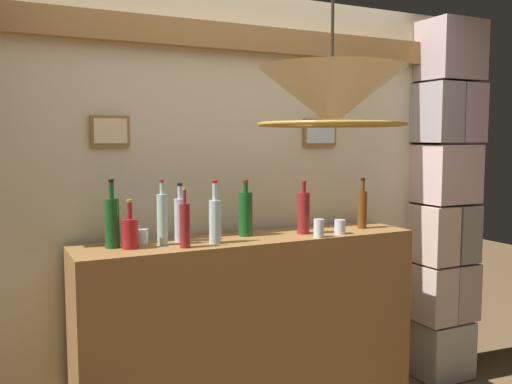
{
  "coord_description": "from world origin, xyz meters",
  "views": [
    {
      "loc": [
        -1.26,
        -1.8,
        1.63
      ],
      "look_at": [
        0.0,
        0.77,
        1.35
      ],
      "focal_mm": 38.58,
      "sensor_mm": 36.0,
      "label": 1
    }
  ],
  "objects_px": {
    "liquor_bottle_port": "(162,219)",
    "glass_tumbler_rocks": "(319,228)",
    "pendant_lamp": "(332,99)",
    "liquor_bottle_scotch": "(362,208)",
    "liquor_bottle_bourbon": "(112,222)",
    "liquor_bottle_vermouth": "(245,213)",
    "liquor_bottle_gin": "(180,219)",
    "liquor_bottle_rye": "(130,232)",
    "glass_tumbler_highball": "(141,236)",
    "liquor_bottle_brandy": "(215,219)",
    "liquor_bottle_rum": "(185,225)",
    "liquor_bottle_vodka": "(303,212)",
    "glass_tumbler_shot": "(340,227)"
  },
  "relations": [
    {
      "from": "liquor_bottle_gin",
      "to": "liquor_bottle_scotch",
      "type": "bearing_deg",
      "value": -3.68
    },
    {
      "from": "liquor_bottle_gin",
      "to": "glass_tumbler_shot",
      "type": "xyz_separation_m",
      "value": [
        0.87,
        -0.18,
        -0.08
      ]
    },
    {
      "from": "liquor_bottle_vodka",
      "to": "pendant_lamp",
      "type": "xyz_separation_m",
      "value": [
        -0.36,
        -0.79,
        0.56
      ]
    },
    {
      "from": "liquor_bottle_rum",
      "to": "liquor_bottle_vermouth",
      "type": "relative_size",
      "value": 0.96
    },
    {
      "from": "pendant_lamp",
      "to": "liquor_bottle_vodka",
      "type": "bearing_deg",
      "value": 65.84
    },
    {
      "from": "liquor_bottle_gin",
      "to": "glass_tumbler_rocks",
      "type": "xyz_separation_m",
      "value": [
        0.71,
        -0.22,
        -0.07
      ]
    },
    {
      "from": "liquor_bottle_rum",
      "to": "pendant_lamp",
      "type": "height_order",
      "value": "pendant_lamp"
    },
    {
      "from": "liquor_bottle_gin",
      "to": "glass_tumbler_shot",
      "type": "relative_size",
      "value": 3.77
    },
    {
      "from": "liquor_bottle_scotch",
      "to": "liquor_bottle_vermouth",
      "type": "height_order",
      "value": "liquor_bottle_vermouth"
    },
    {
      "from": "glass_tumbler_rocks",
      "to": "pendant_lamp",
      "type": "xyz_separation_m",
      "value": [
        -0.37,
        -0.65,
        0.63
      ]
    },
    {
      "from": "liquor_bottle_brandy",
      "to": "liquor_bottle_rum",
      "type": "bearing_deg",
      "value": -166.02
    },
    {
      "from": "liquor_bottle_vermouth",
      "to": "glass_tumbler_rocks",
      "type": "xyz_separation_m",
      "value": [
        0.33,
        -0.22,
        -0.08
      ]
    },
    {
      "from": "liquor_bottle_port",
      "to": "liquor_bottle_vermouth",
      "type": "bearing_deg",
      "value": 6.84
    },
    {
      "from": "glass_tumbler_highball",
      "to": "glass_tumbler_shot",
      "type": "height_order",
      "value": "glass_tumbler_shot"
    },
    {
      "from": "pendant_lamp",
      "to": "liquor_bottle_scotch",
      "type": "bearing_deg",
      "value": 46.26
    },
    {
      "from": "liquor_bottle_gin",
      "to": "liquor_bottle_brandy",
      "type": "bearing_deg",
      "value": -40.97
    },
    {
      "from": "glass_tumbler_rocks",
      "to": "glass_tumbler_highball",
      "type": "height_order",
      "value": "glass_tumbler_rocks"
    },
    {
      "from": "liquor_bottle_port",
      "to": "liquor_bottle_vermouth",
      "type": "relative_size",
      "value": 1.06
    },
    {
      "from": "liquor_bottle_brandy",
      "to": "glass_tumbler_rocks",
      "type": "xyz_separation_m",
      "value": [
        0.56,
        -0.09,
        -0.07
      ]
    },
    {
      "from": "liquor_bottle_port",
      "to": "glass_tumbler_rocks",
      "type": "bearing_deg",
      "value": -11.1
    },
    {
      "from": "liquor_bottle_rye",
      "to": "liquor_bottle_scotch",
      "type": "distance_m",
      "value": 1.38
    },
    {
      "from": "liquor_bottle_rye",
      "to": "liquor_bottle_scotch",
      "type": "height_order",
      "value": "liquor_bottle_scotch"
    },
    {
      "from": "liquor_bottle_bourbon",
      "to": "liquor_bottle_brandy",
      "type": "distance_m",
      "value": 0.5
    },
    {
      "from": "glass_tumbler_highball",
      "to": "liquor_bottle_rum",
      "type": "bearing_deg",
      "value": -50.92
    },
    {
      "from": "liquor_bottle_bourbon",
      "to": "glass_tumbler_shot",
      "type": "height_order",
      "value": "liquor_bottle_bourbon"
    },
    {
      "from": "glass_tumbler_shot",
      "to": "liquor_bottle_vodka",
      "type": "bearing_deg",
      "value": 151.24
    },
    {
      "from": "liquor_bottle_bourbon",
      "to": "glass_tumbler_rocks",
      "type": "relative_size",
      "value": 3.38
    },
    {
      "from": "liquor_bottle_scotch",
      "to": "glass_tumbler_rocks",
      "type": "bearing_deg",
      "value": -159.83
    },
    {
      "from": "liquor_bottle_gin",
      "to": "pendant_lamp",
      "type": "xyz_separation_m",
      "value": [
        0.34,
        -0.87,
        0.56
      ]
    },
    {
      "from": "liquor_bottle_rum",
      "to": "liquor_bottle_port",
      "type": "xyz_separation_m",
      "value": [
        -0.08,
        0.11,
        0.02
      ]
    },
    {
      "from": "liquor_bottle_vodka",
      "to": "glass_tumbler_shot",
      "type": "height_order",
      "value": "liquor_bottle_vodka"
    },
    {
      "from": "liquor_bottle_vermouth",
      "to": "glass_tumbler_shot",
      "type": "height_order",
      "value": "liquor_bottle_vermouth"
    },
    {
      "from": "liquor_bottle_bourbon",
      "to": "glass_tumbler_shot",
      "type": "relative_size",
      "value": 4.17
    },
    {
      "from": "pendant_lamp",
      "to": "liquor_bottle_bourbon",
      "type": "bearing_deg",
      "value": 128.59
    },
    {
      "from": "liquor_bottle_bourbon",
      "to": "glass_tumbler_highball",
      "type": "height_order",
      "value": "liquor_bottle_bourbon"
    },
    {
      "from": "glass_tumbler_shot",
      "to": "glass_tumbler_rocks",
      "type": "bearing_deg",
      "value": -166.46
    },
    {
      "from": "liquor_bottle_rye",
      "to": "liquor_bottle_port",
      "type": "relative_size",
      "value": 0.73
    },
    {
      "from": "liquor_bottle_port",
      "to": "liquor_bottle_vermouth",
      "type": "distance_m",
      "value": 0.49
    },
    {
      "from": "liquor_bottle_brandy",
      "to": "glass_tumbler_highball",
      "type": "height_order",
      "value": "liquor_bottle_brandy"
    },
    {
      "from": "liquor_bottle_bourbon",
      "to": "liquor_bottle_scotch",
      "type": "distance_m",
      "value": 1.45
    },
    {
      "from": "liquor_bottle_gin",
      "to": "pendant_lamp",
      "type": "relative_size",
      "value": 0.45
    },
    {
      "from": "liquor_bottle_vermouth",
      "to": "liquor_bottle_vodka",
      "type": "height_order",
      "value": "liquor_bottle_vermouth"
    },
    {
      "from": "liquor_bottle_rye",
      "to": "pendant_lamp",
      "type": "distance_m",
      "value": 1.17
    },
    {
      "from": "liquor_bottle_rye",
      "to": "glass_tumbler_highball",
      "type": "bearing_deg",
      "value": 54.21
    },
    {
      "from": "liquor_bottle_scotch",
      "to": "liquor_bottle_bourbon",
      "type": "bearing_deg",
      "value": 177.72
    },
    {
      "from": "liquor_bottle_rum",
      "to": "glass_tumbler_highball",
      "type": "xyz_separation_m",
      "value": [
        -0.17,
        0.2,
        -0.08
      ]
    },
    {
      "from": "glass_tumbler_rocks",
      "to": "pendant_lamp",
      "type": "relative_size",
      "value": 0.15
    },
    {
      "from": "liquor_bottle_gin",
      "to": "liquor_bottle_vodka",
      "type": "distance_m",
      "value": 0.7
    },
    {
      "from": "liquor_bottle_bourbon",
      "to": "liquor_bottle_gin",
      "type": "xyz_separation_m",
      "value": [
        0.35,
        0.01,
        -0.01
      ]
    },
    {
      "from": "liquor_bottle_scotch",
      "to": "glass_tumbler_shot",
      "type": "xyz_separation_m",
      "value": [
        -0.23,
        -0.11,
        -0.08
      ]
    }
  ]
}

